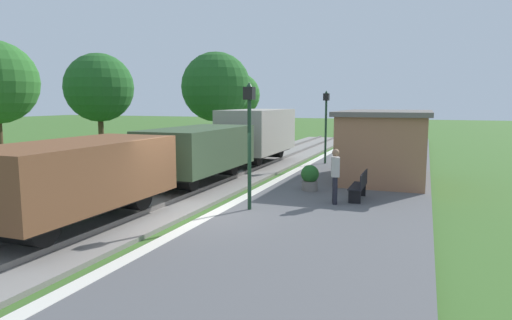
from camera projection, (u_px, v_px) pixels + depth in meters
ground_plane at (197, 223)px, 12.60m from camera, size 160.00×160.00×0.00m
platform_slab at (308, 230)px, 11.46m from camera, size 6.00×60.00×0.25m
platform_edge_stripe at (210, 215)px, 12.42m from camera, size 0.36×60.00×0.01m
track_ballast at (127, 213)px, 13.43m from camera, size 3.80×60.00×0.12m
rail_near at (147, 211)px, 13.16m from camera, size 0.07×60.00×0.14m
rail_far at (107, 207)px, 13.67m from camera, size 0.07×60.00×0.14m
freight_train at (205, 149)px, 18.07m from camera, size 2.50×19.40×2.72m
station_hut at (385, 145)px, 18.25m from camera, size 3.50×5.80×2.78m
bench_near_hut at (360, 185)px, 14.37m from camera, size 0.42×1.50×0.91m
bench_down_platform at (383, 156)px, 22.18m from camera, size 0.42×1.50×0.91m
person_waiting at (335, 174)px, 13.72m from camera, size 0.33×0.43×1.71m
potted_planter at (310, 177)px, 15.88m from camera, size 0.64×0.64×0.92m
lamp_post_near at (249, 122)px, 12.80m from camera, size 0.28×0.28×3.70m
lamp_post_far at (326, 113)px, 22.57m from camera, size 0.28×0.28×3.70m
tree_trackside_far at (99, 88)px, 23.15m from camera, size 3.54×3.54×5.89m
tree_field_left at (216, 87)px, 29.46m from camera, size 4.58×4.58×6.65m
tree_field_distant at (238, 95)px, 36.89m from camera, size 3.59×3.59×5.75m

